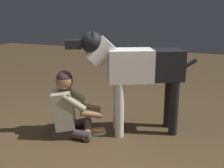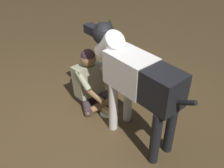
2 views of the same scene
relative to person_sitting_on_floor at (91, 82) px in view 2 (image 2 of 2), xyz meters
The scene contains 4 objects.
ground_plane 0.56m from the person_sitting_on_floor, 149.73° to the left, with size 15.31×15.31×0.00m, color #483721.
person_sitting_on_floor is the anchor object (origin of this frame).
large_dog 0.97m from the person_sitting_on_floor, 153.55° to the right, with size 1.47×0.83×1.30m.
hot_dog_on_plate 0.48m from the person_sitting_on_floor, 153.55° to the right, with size 0.21×0.21×0.06m.
Camera 2 is at (-2.52, 0.18, 2.28)m, focal length 40.57 mm.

